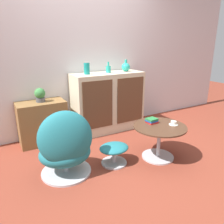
{
  "coord_description": "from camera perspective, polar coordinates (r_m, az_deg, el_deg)",
  "views": [
    {
      "loc": [
        -1.31,
        -1.97,
        1.43
      ],
      "look_at": [
        0.03,
        0.39,
        0.55
      ],
      "focal_mm": 35.0,
      "sensor_mm": 36.0,
      "label": 1
    }
  ],
  "objects": [
    {
      "name": "vase_inner_right",
      "position": [
        3.67,
        3.63,
        11.68
      ],
      "size": [
        0.14,
        0.14,
        0.19
      ],
      "color": "teal",
      "rests_on": "sideboard"
    },
    {
      "name": "ground_plane",
      "position": [
        2.77,
        3.52,
        -13.25
      ],
      "size": [
        12.0,
        12.0,
        0.0
      ],
      "primitive_type": "plane",
      "color": "brown"
    },
    {
      "name": "vase_leftmost",
      "position": [
        3.34,
        -6.6,
        11.19
      ],
      "size": [
        0.09,
        0.09,
        0.17
      ],
      "color": "#147A75",
      "rests_on": "sideboard"
    },
    {
      "name": "sideboard",
      "position": [
        3.6,
        -1.1,
        2.64
      ],
      "size": [
        1.16,
        0.46,
        0.96
      ],
      "color": "beige",
      "rests_on": "ground_plane"
    },
    {
      "name": "wall_back",
      "position": [
        3.56,
        -8.36,
        15.67
      ],
      "size": [
        6.4,
        0.06,
        2.6
      ],
      "color": "silver",
      "rests_on": "ground_plane"
    },
    {
      "name": "tv_console",
      "position": [
        3.34,
        -17.7,
        -2.57
      ],
      "size": [
        0.67,
        0.38,
        0.62
      ],
      "color": "brown",
      "rests_on": "ground_plane"
    },
    {
      "name": "vase_inner_left",
      "position": [
        3.5,
        -0.97,
        11.17
      ],
      "size": [
        0.08,
        0.08,
        0.17
      ],
      "color": "teal",
      "rests_on": "sideboard"
    },
    {
      "name": "book_stack",
      "position": [
        2.84,
        10.36,
        -2.23
      ],
      "size": [
        0.14,
        0.13,
        0.06
      ],
      "color": "red",
      "rests_on": "coffee_table"
    },
    {
      "name": "coffee_table",
      "position": [
        2.82,
        12.21,
        -6.17
      ],
      "size": [
        0.66,
        0.66,
        0.44
      ],
      "color": "#B7B7BC",
      "rests_on": "ground_plane"
    },
    {
      "name": "teacup",
      "position": [
        2.84,
        15.77,
        -2.87
      ],
      "size": [
        0.11,
        0.11,
        0.05
      ],
      "color": "silver",
      "rests_on": "coffee_table"
    },
    {
      "name": "ottoman",
      "position": [
        2.68,
        0.54,
        -10.03
      ],
      "size": [
        0.36,
        0.31,
        0.25
      ],
      "color": "#B7B7BC",
      "rests_on": "ground_plane"
    },
    {
      "name": "egg_chair",
      "position": [
        2.44,
        -12.08,
        -8.86
      ],
      "size": [
        0.64,
        0.6,
        0.78
      ],
      "color": "#B7B7BC",
      "rests_on": "ground_plane"
    },
    {
      "name": "potted_plant",
      "position": [
        3.23,
        -18.31,
        4.32
      ],
      "size": [
        0.15,
        0.15,
        0.2
      ],
      "color": "#4C4C51",
      "rests_on": "tv_console"
    }
  ]
}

